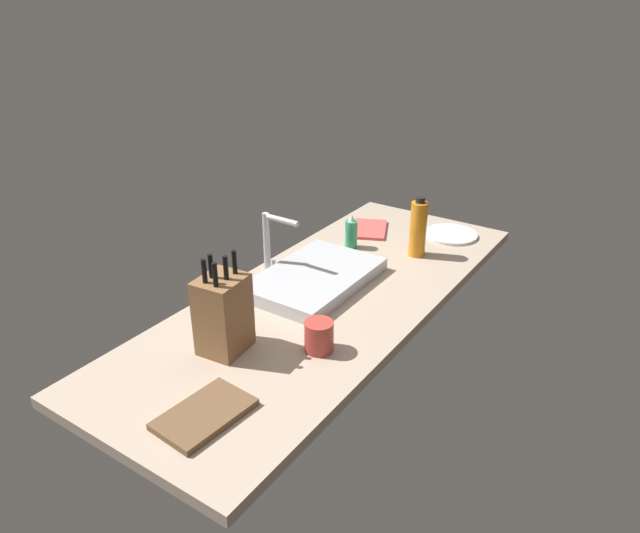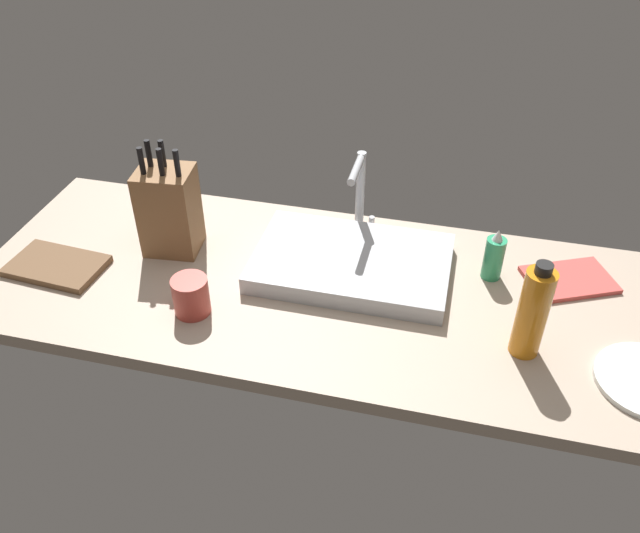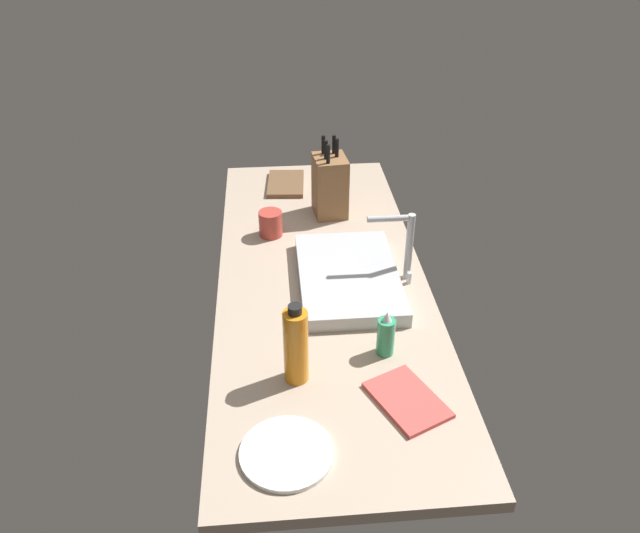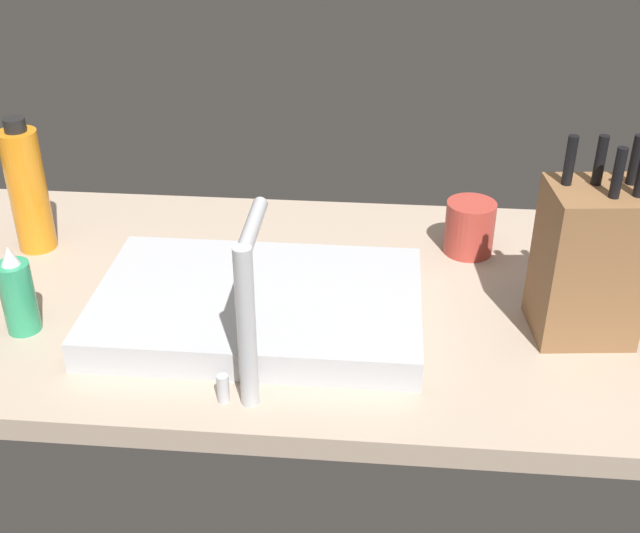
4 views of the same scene
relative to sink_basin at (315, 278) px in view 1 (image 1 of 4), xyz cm
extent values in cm
cube|color=tan|center=(-3.99, -7.97, -4.08)|extent=(175.87, 67.06, 3.50)
cube|color=#B7BABF|center=(0.00, 0.00, 0.00)|extent=(48.38, 31.18, 4.65)
cylinder|color=#B7BABF|center=(-1.93, 19.38, 9.16)|extent=(2.40, 2.40, 22.98)
cylinder|color=#B7BABF|center=(-1.93, 12.47, 19.65)|extent=(2.00, 13.80, 2.00)
cylinder|color=#B7BABF|center=(1.57, 19.38, -0.33)|extent=(1.60, 1.60, 4.00)
cube|color=brown|center=(-47.30, -1.19, 9.07)|extent=(14.83, 13.04, 22.80)
cylinder|color=black|center=(-51.26, -3.36, 23.94)|extent=(1.54, 1.54, 6.92)
cylinder|color=black|center=(-51.25, 0.57, 23.94)|extent=(1.54, 1.54, 6.92)
cylinder|color=black|center=(-46.57, -2.85, 23.94)|extent=(1.54, 1.54, 6.92)
cylinder|color=black|center=(-48.00, 1.27, 23.94)|extent=(1.54, 1.54, 6.92)
cylinder|color=black|center=(-42.55, -2.43, 23.94)|extent=(1.54, 1.54, 6.92)
cube|color=brown|center=(-72.48, -16.96, -1.43)|extent=(24.41, 16.34, 1.80)
cylinder|color=#2D9966|center=(34.05, 5.89, 3.22)|extent=(4.89, 4.89, 11.10)
cone|color=silver|center=(34.05, 5.89, 10.17)|extent=(2.69, 2.69, 2.80)
cylinder|color=orange|center=(41.94, -18.83, 8.33)|extent=(6.42, 6.42, 21.32)
cylinder|color=black|center=(41.94, -18.83, 20.09)|extent=(3.53, 3.53, 2.20)
cylinder|color=silver|center=(67.01, -22.57, -1.73)|extent=(21.80, 21.80, 1.20)
cube|color=#CC4C47|center=(52.99, 8.32, -1.73)|extent=(24.62, 21.32, 1.20)
cylinder|color=#B23D33|center=(-32.82, -23.90, 2.30)|extent=(8.43, 8.43, 9.25)
camera|label=1|loc=(-151.16, -103.79, 94.60)|focal=33.28mm
camera|label=2|loc=(23.19, -128.45, 99.19)|focal=36.80mm
camera|label=3|loc=(163.89, -23.32, 112.91)|focal=35.31mm
camera|label=4|loc=(-18.20, 99.63, 65.56)|focal=45.08mm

